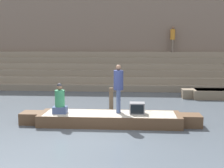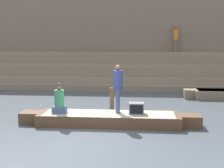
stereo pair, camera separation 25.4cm
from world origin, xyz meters
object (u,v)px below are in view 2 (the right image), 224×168
(person_standing, at_px, (118,85))
(person_rowing, at_px, (59,101))
(mooring_post, at_px, (112,99))
(rowboat_main, at_px, (109,119))
(tv_set, at_px, (136,108))
(person_on_steps, at_px, (176,37))

(person_standing, height_order, person_rowing, person_standing)
(person_rowing, relative_size, mooring_post, 1.13)
(person_standing, distance_m, person_rowing, 2.18)
(rowboat_main, height_order, tv_set, tv_set)
(rowboat_main, xyz_separation_m, person_on_steps, (3.49, 10.88, 3.05))
(mooring_post, bearing_deg, person_rowing, -122.45)
(rowboat_main, height_order, person_on_steps, person_on_steps)
(person_rowing, height_order, mooring_post, person_rowing)
(rowboat_main, relative_size, mooring_post, 6.70)
(tv_set, bearing_deg, person_standing, 177.64)
(person_standing, height_order, person_on_steps, person_on_steps)
(tv_set, distance_m, person_on_steps, 11.44)
(person_rowing, relative_size, tv_set, 2.05)
(person_standing, bearing_deg, rowboat_main, -137.97)
(person_standing, height_order, tv_set, person_standing)
(person_on_steps, bearing_deg, tv_set, 26.97)
(rowboat_main, distance_m, person_on_steps, 11.82)
(person_rowing, distance_m, tv_set, 2.78)
(mooring_post, xyz_separation_m, person_on_steps, (3.61, 8.38, 2.79))
(person_rowing, xyz_separation_m, tv_set, (2.76, 0.14, -0.24))
(mooring_post, bearing_deg, tv_set, -65.86)
(person_on_steps, bearing_deg, mooring_post, 16.66)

